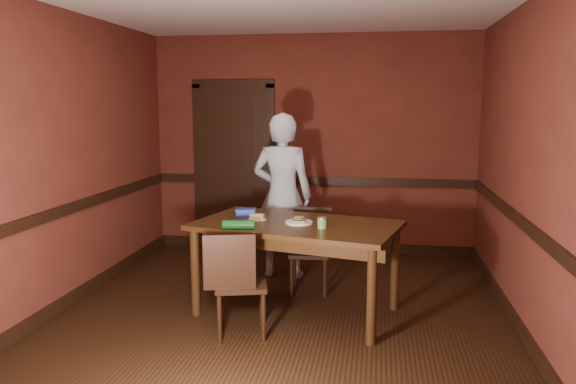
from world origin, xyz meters
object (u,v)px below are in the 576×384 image
(chair_far, at_px, (310,251))
(chair_near, at_px, (241,282))
(cheese_saucer, at_px, (257,218))
(person, at_px, (282,196))
(sandwich_plate, at_px, (299,221))
(food_tub, at_px, (246,213))
(dining_table, at_px, (296,268))
(sauce_jar, at_px, (322,223))

(chair_far, xyz_separation_m, chair_near, (-0.42, -1.13, 0.02))
(chair_near, bearing_deg, cheese_saucer, -104.65)
(person, bearing_deg, sandwich_plate, 110.48)
(person, bearing_deg, food_tub, 80.83)
(dining_table, relative_size, food_tub, 8.61)
(chair_far, bearing_deg, person, 123.88)
(chair_far, bearing_deg, cheese_saucer, -131.50)
(chair_near, bearing_deg, food_tub, -94.16)
(chair_near, xyz_separation_m, sauce_jar, (0.62, 0.36, 0.44))
(person, bearing_deg, sauce_jar, 117.23)
(sandwich_plate, relative_size, sauce_jar, 2.51)
(chair_near, distance_m, food_tub, 0.85)
(dining_table, xyz_separation_m, food_tub, (-0.50, 0.19, 0.45))
(chair_far, bearing_deg, sauce_jar, -78.45)
(person, xyz_separation_m, food_tub, (-0.19, -0.88, -0.02))
(cheese_saucer, bearing_deg, dining_table, -11.20)
(chair_far, xyz_separation_m, cheese_saucer, (-0.41, -0.52, 0.43))
(dining_table, xyz_separation_m, sandwich_plate, (0.02, -0.01, 0.43))
(food_tub, bearing_deg, dining_table, -31.22)
(chair_far, distance_m, chair_near, 1.21)
(chair_far, xyz_separation_m, sandwich_plate, (-0.02, -0.60, 0.43))
(person, bearing_deg, chair_far, 130.06)
(chair_far, distance_m, food_tub, 0.82)
(chair_far, height_order, food_tub, food_tub)
(sandwich_plate, distance_m, food_tub, 0.56)
(dining_table, height_order, sauce_jar, sauce_jar)
(person, height_order, cheese_saucer, person)
(person, height_order, sauce_jar, person)
(dining_table, relative_size, cheese_saucer, 10.85)
(dining_table, bearing_deg, food_tub, 173.47)
(chair_near, relative_size, food_tub, 4.26)
(sauce_jar, bearing_deg, sandwich_plate, 142.33)
(person, height_order, sandwich_plate, person)
(sandwich_plate, distance_m, cheese_saucer, 0.40)
(sandwich_plate, bearing_deg, sauce_jar, -37.67)
(chair_far, distance_m, sauce_jar, 0.92)
(person, relative_size, sauce_jar, 18.32)
(chair_near, height_order, sandwich_plate, sandwich_plate)
(dining_table, relative_size, person, 0.99)
(dining_table, bearing_deg, chair_near, -110.62)
(food_tub, bearing_deg, cheese_saucer, -51.17)
(chair_near, relative_size, cheese_saucer, 5.37)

